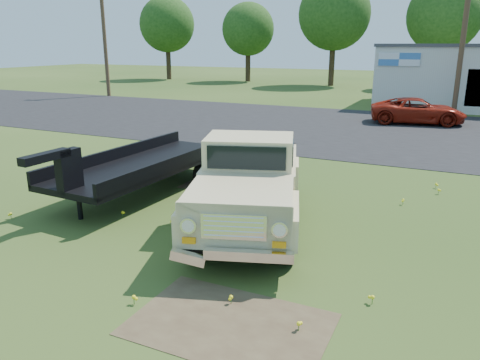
% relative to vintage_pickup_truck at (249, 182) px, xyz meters
% --- Properties ---
extents(ground, '(140.00, 140.00, 0.00)m').
position_rel_vintage_pickup_truck_xyz_m(ground, '(-0.12, -0.83, -1.08)').
color(ground, '#274115').
rests_on(ground, ground).
extents(asphalt_lot, '(90.00, 14.00, 0.02)m').
position_rel_vintage_pickup_truck_xyz_m(asphalt_lot, '(-0.12, 14.17, -1.08)').
color(asphalt_lot, black).
rests_on(asphalt_lot, ground).
extents(dirt_patch_a, '(3.00, 2.00, 0.01)m').
position_rel_vintage_pickup_truck_xyz_m(dirt_patch_a, '(1.38, -3.83, -1.08)').
color(dirt_patch_a, '#483726').
rests_on(dirt_patch_a, ground).
extents(dirt_patch_b, '(2.20, 1.60, 0.01)m').
position_rel_vintage_pickup_truck_xyz_m(dirt_patch_b, '(-2.12, 2.67, -1.08)').
color(dirt_patch_b, '#483726').
rests_on(dirt_patch_b, ground).
extents(utility_pole_west, '(1.60, 0.30, 9.00)m').
position_rel_vintage_pickup_truck_xyz_m(utility_pole_west, '(-22.12, 21.17, 3.52)').
color(utility_pole_west, '#4F3A25').
rests_on(utility_pole_west, ground).
extents(utility_pole_mid, '(1.60, 0.30, 9.00)m').
position_rel_vintage_pickup_truck_xyz_m(utility_pole_mid, '(3.88, 21.17, 3.52)').
color(utility_pole_mid, '#4F3A25').
rests_on(utility_pole_mid, ground).
extents(treeline_a, '(6.40, 6.40, 9.52)m').
position_rel_vintage_pickup_truck_xyz_m(treeline_a, '(-28.12, 39.17, 5.22)').
color(treeline_a, '#342517').
rests_on(treeline_a, ground).
extents(treeline_b, '(5.76, 5.76, 8.57)m').
position_rel_vintage_pickup_truck_xyz_m(treeline_b, '(-18.12, 40.17, 4.58)').
color(treeline_b, '#342517').
rests_on(treeline_b, ground).
extents(treeline_c, '(7.04, 7.04, 10.47)m').
position_rel_vintage_pickup_truck_xyz_m(treeline_c, '(-8.12, 38.67, 5.85)').
color(treeline_c, '#342517').
rests_on(treeline_c, ground).
extents(treeline_d, '(6.72, 6.72, 10.00)m').
position_rel_vintage_pickup_truck_xyz_m(treeline_d, '(1.88, 39.67, 5.53)').
color(treeline_d, '#342517').
rests_on(treeline_d, ground).
extents(vintage_pickup_truck, '(4.08, 6.40, 2.17)m').
position_rel_vintage_pickup_truck_xyz_m(vintage_pickup_truck, '(0.00, 0.00, 0.00)').
color(vintage_pickup_truck, '#C5B684').
rests_on(vintage_pickup_truck, ground).
extents(flatbed_trailer, '(2.60, 6.88, 1.85)m').
position_rel_vintage_pickup_truck_xyz_m(flatbed_trailer, '(-3.80, 1.21, -0.16)').
color(flatbed_trailer, black).
rests_on(flatbed_trailer, ground).
extents(red_pickup, '(5.18, 3.11, 1.35)m').
position_rel_vintage_pickup_truck_xyz_m(red_pickup, '(2.16, 17.27, -0.41)').
color(red_pickup, maroon).
rests_on(red_pickup, ground).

